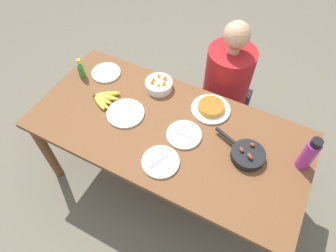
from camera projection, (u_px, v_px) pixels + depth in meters
ground_plane at (168, 180)px, 2.54m from camera, size 14.00×14.00×0.00m
dining_table at (168, 137)px, 2.03m from camera, size 1.83×0.87×0.73m
banana_bunch at (104, 99)px, 2.09m from camera, size 0.19×0.21×0.04m
skillet at (247, 154)px, 1.81m from camera, size 0.35×0.21×0.08m
frittata_plate_center at (211, 108)px, 2.04m from camera, size 0.27×0.27×0.05m
empty_plate_near_front at (161, 162)px, 1.80m from camera, size 0.23×0.23×0.02m
empty_plate_far_left at (106, 73)px, 2.26m from camera, size 0.22×0.22×0.02m
empty_plate_far_right at (184, 135)px, 1.91m from camera, size 0.23×0.23×0.02m
empty_plate_mid_edge at (126, 113)px, 2.02m from camera, size 0.25×0.25×0.02m
fruit_bowl_mango at (159, 84)px, 2.15m from camera, size 0.20×0.20×0.11m
water_bottle at (309, 154)px, 1.70m from camera, size 0.08×0.08×0.25m
hot_sauce_bottle at (81, 69)px, 2.20m from camera, size 0.05×0.05×0.16m
person_figure at (224, 96)px, 2.48m from camera, size 0.39×0.39×1.17m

